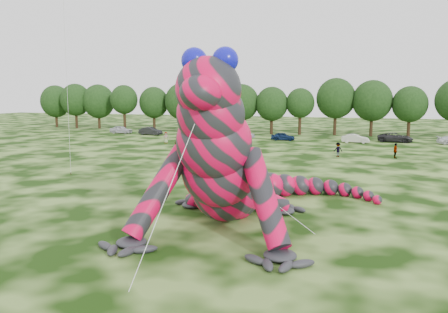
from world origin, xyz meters
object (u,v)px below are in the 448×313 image
object	(u,v)px
car_2	(196,134)
spectator_3	(396,151)
tree_10	(336,107)
tree_8	(272,110)
spectator_2	(338,150)
tree_2	(99,107)
tree_7	(242,109)
car_0	(121,130)
spectator_1	(190,151)
car_3	(243,134)
tree_6	(205,108)
car_1	(150,131)
tree_9	(300,111)
car_5	(355,139)
tree_12	(410,112)
tree_4	(154,108)
tree_11	(372,108)
spectator_5	(260,159)
inflatable_gecko	(231,138)
car_4	(283,136)
car_6	(395,137)
spectator_0	(177,149)
tree_3	(124,108)
tree_0	(56,106)
spectator_4	(166,138)
tree_1	(76,106)
tree_5	(182,107)

from	to	relation	value
car_2	spectator_3	distance (m)	35.70
tree_10	tree_8	bearing A→B (deg)	-172.19
spectator_2	tree_2	bearing A→B (deg)	-54.35
tree_7	car_0	bearing A→B (deg)	-162.00
spectator_1	spectator_2	bearing A→B (deg)	56.28
car_3	spectator_3	size ratio (longest dim) A/B	2.47
tree_6	tree_7	bearing A→B (deg)	0.92
car_3	car_1	bearing A→B (deg)	102.61
tree_9	spectator_1	world-z (taller)	tree_9
tree_2	tree_8	world-z (taller)	tree_2
car_5	spectator_3	xyz separation A→B (m)	(4.78, -15.58, 0.22)
tree_6	tree_2	bearing A→B (deg)	175.33
tree_12	car_1	xyz separation A→B (m)	(-45.35, -9.35, -3.75)
tree_4	tree_7	world-z (taller)	tree_7
tree_11	spectator_3	size ratio (longest dim) A/B	5.51
spectator_5	tree_4	bearing A→B (deg)	-131.89
inflatable_gecko	tree_7	distance (m)	57.98
car_4	tree_9	bearing A→B (deg)	-10.01
car_2	car_6	size ratio (longest dim) A/B	0.90
spectator_0	inflatable_gecko	bearing A→B (deg)	-176.27
car_4	tree_4	bearing A→B (deg)	63.90
tree_8	car_6	distance (m)	23.17
spectator_5	tree_12	bearing A→B (deg)	163.94
car_4	spectator_2	bearing A→B (deg)	-153.49
tree_2	tree_3	size ratio (longest dim) A/B	1.02
tree_10	car_4	world-z (taller)	tree_10
tree_0	tree_4	size ratio (longest dim) A/B	1.05
tree_8	car_0	size ratio (longest dim) A/B	2.06
spectator_4	tree_11	bearing A→B (deg)	7.35
tree_12	spectator_5	distance (m)	42.45
inflatable_gecko	spectator_4	bearing A→B (deg)	116.93
car_0	car_4	world-z (taller)	car_0
tree_0	tree_10	bearing A→B (deg)	-0.61
car_1	car_2	xyz separation A→B (m)	(9.61, -1.59, -0.07)
tree_1	tree_4	bearing A→B (deg)	2.02
car_1	spectator_5	distance (m)	39.70
inflatable_gecko	tree_4	world-z (taller)	inflatable_gecko
tree_3	car_1	distance (m)	14.11
tree_9	tree_11	distance (m)	12.77
spectator_1	car_5	bearing A→B (deg)	87.01
tree_7	car_6	world-z (taller)	tree_7
inflatable_gecko	tree_10	bearing A→B (deg)	83.57
car_5	tree_10	bearing A→B (deg)	14.70
car_0	tree_5	bearing A→B (deg)	-45.44
tree_9	tree_10	distance (m)	6.52
tree_12	spectator_2	distance (m)	30.20
tree_5	car_0	distance (m)	13.36
car_4	spectator_3	size ratio (longest dim) A/B	2.12
car_4	car_6	xyz separation A→B (m)	(17.49, 2.80, 0.09)
tree_1	car_3	world-z (taller)	tree_1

